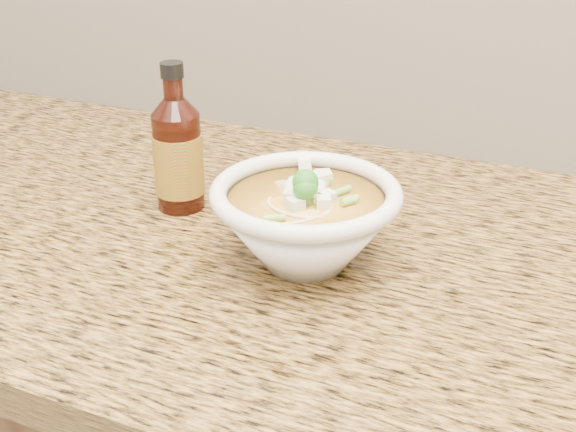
% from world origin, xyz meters
% --- Properties ---
extents(counter_slab, '(4.00, 0.68, 0.04)m').
position_xyz_m(counter_slab, '(0.00, 1.68, 0.88)').
color(counter_slab, olive).
rests_on(counter_slab, cabinet).
extents(soup_bowl, '(0.20, 0.22, 0.11)m').
position_xyz_m(soup_bowl, '(-0.18, 1.62, 0.95)').
color(soup_bowl, white).
rests_on(soup_bowl, counter_slab).
extents(hot_sauce_bottle, '(0.07, 0.07, 0.18)m').
position_xyz_m(hot_sauce_bottle, '(-0.37, 1.68, 0.97)').
color(hot_sauce_bottle, '#401208').
rests_on(hot_sauce_bottle, counter_slab).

